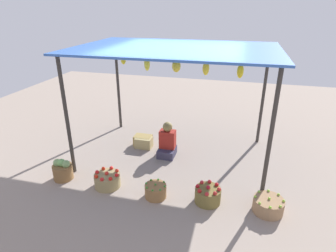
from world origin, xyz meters
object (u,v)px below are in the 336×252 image
object	(u,v)px
wooden_crate_near_vendor	(144,142)
wooden_crate_stacked_rear	(143,141)
vendor_person	(167,143)
basket_limes	(268,205)
basket_cabbages	(63,170)
basket_green_chilies	(156,191)
basket_red_tomatoes	(107,180)
basket_red_apples	(208,195)

from	to	relation	value
wooden_crate_near_vendor	wooden_crate_stacked_rear	distance (m)	0.10
vendor_person	basket_limes	bearing A→B (deg)	-34.22
basket_cabbages	basket_green_chilies	distance (m)	1.88
wooden_crate_stacked_rear	basket_cabbages	bearing A→B (deg)	-120.79
basket_limes	vendor_person	bearing A→B (deg)	145.78
basket_cabbages	basket_red_tomatoes	bearing A→B (deg)	-0.58
basket_cabbages	basket_limes	world-z (taller)	basket_cabbages
basket_cabbages	basket_red_tomatoes	distance (m)	0.93
basket_red_tomatoes	basket_red_apples	size ratio (longest dim) A/B	1.08
vendor_person	wooden_crate_near_vendor	world-z (taller)	vendor_person
vendor_person	basket_green_chilies	distance (m)	1.50
vendor_person	basket_green_chilies	xyz separation A→B (m)	(0.18, -1.48, -0.18)
basket_cabbages	basket_limes	xyz separation A→B (m)	(3.73, 0.01, -0.06)
wooden_crate_stacked_rear	basket_limes	bearing A→B (deg)	-31.98
basket_green_chilies	basket_red_tomatoes	bearing A→B (deg)	175.33
vendor_person	basket_red_apples	world-z (taller)	vendor_person
basket_red_apples	wooden_crate_near_vendor	distance (m)	2.34
basket_red_tomatoes	basket_limes	distance (m)	2.81
basket_cabbages	basket_green_chilies	xyz separation A→B (m)	(1.87, -0.09, -0.07)
vendor_person	basket_red_apples	bearing A→B (deg)	-52.39
basket_red_tomatoes	basket_limes	xyz separation A→B (m)	(2.81, 0.01, -0.01)
wooden_crate_near_vendor	wooden_crate_stacked_rear	xyz separation A→B (m)	(-0.05, 0.08, 0.00)
basket_red_apples	wooden_crate_stacked_rear	distance (m)	2.44
basket_limes	wooden_crate_stacked_rear	size ratio (longest dim) A/B	1.21
basket_cabbages	basket_red_tomatoes	xyz separation A→B (m)	(0.93, -0.01, -0.05)
wooden_crate_near_vendor	wooden_crate_stacked_rear	size ratio (longest dim) A/B	0.95
vendor_person	wooden_crate_near_vendor	xyz separation A→B (m)	(-0.63, 0.22, -0.18)
basket_red_apples	wooden_crate_near_vendor	xyz separation A→B (m)	(-1.70, 1.62, -0.02)
basket_red_apples	wooden_crate_stacked_rear	world-z (taller)	basket_red_apples
vendor_person	basket_red_tomatoes	size ratio (longest dim) A/B	1.66
basket_limes	wooden_crate_stacked_rear	world-z (taller)	basket_limes
vendor_person	basket_red_apples	size ratio (longest dim) A/B	1.78
basket_red_apples	basket_limes	distance (m)	0.97
basket_cabbages	wooden_crate_stacked_rear	distance (m)	1.98
basket_red_apples	wooden_crate_stacked_rear	bearing A→B (deg)	135.80
basket_cabbages	basket_limes	bearing A→B (deg)	0.08
basket_red_tomatoes	basket_red_apples	bearing A→B (deg)	0.40
basket_limes	wooden_crate_stacked_rear	xyz separation A→B (m)	(-2.72, 1.70, 0.00)
vendor_person	wooden_crate_near_vendor	size ratio (longest dim) A/B	2.05
basket_red_apples	wooden_crate_near_vendor	size ratio (longest dim) A/B	1.15
basket_red_tomatoes	wooden_crate_stacked_rear	distance (m)	1.72
wooden_crate_near_vendor	wooden_crate_stacked_rear	bearing A→B (deg)	120.86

